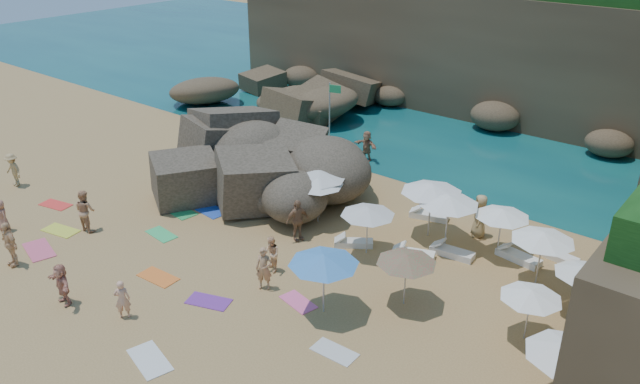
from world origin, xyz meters
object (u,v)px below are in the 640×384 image
Objects in this scene: flag_pole at (331,107)px; person_stand_5 at (367,146)px; person_stand_3 at (297,220)px; person_stand_2 at (287,172)px; parasol_0 at (432,188)px; parasol_1 at (319,174)px; parasol_2 at (449,200)px; lounger_0 at (429,216)px; person_stand_1 at (85,211)px; rock_outcrop at (248,198)px; person_stand_6 at (122,299)px; person_stand_4 at (480,216)px.

person_stand_5 is (2.69, -0.23, -1.66)m from flag_pole.
person_stand_3 reaches higher than person_stand_5.
flag_pole reaches higher than person_stand_2.
person_stand_2 is at bearing 179.00° from parasol_0.
parasol_1 is at bearing 32.68° from person_stand_3.
lounger_0 is at bearing 134.61° from parasol_2.
person_stand_1 is at bearing 140.38° from person_stand_3.
parasol_1 is 4.18m from person_stand_2.
rock_outcrop is 5.01m from person_stand_3.
person_stand_1 reaches higher than person_stand_5.
person_stand_1 is at bearing -73.16° from person_stand_6.
flag_pole is at bearing 97.20° from rock_outcrop.
person_stand_4 is (5.86, 5.18, 0.03)m from person_stand_3.
person_stand_5 is at bearing 130.97° from lounger_0.
parasol_2 is 6.36m from person_stand_3.
person_stand_5 is at bearing 144.18° from parasol_2.
parasol_0 is at bearing -146.98° from person_stand_1.
parasol_2 is 1.72× the size of person_stand_2.
person_stand_5 reaches higher than person_stand_6.
person_stand_6 reaches higher than person_stand_2.
person_stand_3 is at bearing -146.41° from parasol_2.
person_stand_3 is 1.26× the size of person_stand_6.
rock_outcrop is 7.89m from person_stand_5.
person_stand_5 reaches higher than lounger_0.
parasol_1 is at bearing -66.63° from person_stand_5.
person_stand_6 is (-4.50, -13.24, 0.61)m from lounger_0.
parasol_1 reaches higher than person_stand_5.
parasol_0 reaches higher than parasol_2.
parasol_2 is at bearing -176.62° from person_stand_2.
flag_pole is 12.43m from parasol_2.
flag_pole reaches higher than lounger_0.
parasol_0 is 1.53× the size of person_stand_5.
flag_pole reaches higher than parasol_2.
person_stand_5 is at bearing -134.16° from person_stand_6.
parasol_0 reaches higher than person_stand_5.
person_stand_6 is at bearing 153.19° from person_stand_1.
lounger_0 is 7.55m from person_stand_5.
flag_pole is 8.86m from parasol_1.
person_stand_6 is (-5.27, -11.81, -1.53)m from parasol_0.
parasol_0 is 1.05× the size of parasol_2.
parasol_0 is 9.09m from person_stand_5.
rock_outcrop is at bearing -102.69° from person_stand_4.
parasol_2 is 1.69× the size of person_stand_6.
parasol_2 is (10.83, -6.10, -0.34)m from flag_pole.
person_stand_1 is 17.10m from person_stand_4.
parasol_2 is at bearing 10.29° from rock_outcrop.
person_stand_4 is (10.02, 1.18, 0.24)m from person_stand_2.
parasol_1 reaches higher than person_stand_4.
person_stand_1 is (-3.16, -6.80, 0.95)m from rock_outcrop.
parasol_2 is 15.62m from person_stand_1.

